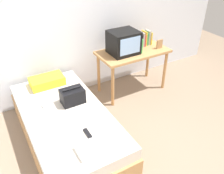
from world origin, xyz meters
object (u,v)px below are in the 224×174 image
object	(u,v)px
water_bottle	(141,46)
remote_silver	(44,106)
bed	(67,127)
book_row	(143,39)
desk	(133,56)
magazine	(70,133)
folded_towel	(90,149)
tv	(123,42)
handbag	(72,96)
picture_frame	(159,44)
pillow	(47,81)
remote_dark	(88,133)

from	to	relation	value
water_bottle	remote_silver	xyz separation A→B (m)	(-1.68, -0.24, -0.38)
bed	book_row	size ratio (longest dim) A/B	7.42
desk	water_bottle	distance (m)	0.25
remote_silver	magazine	bearing A→B (deg)	-80.46
remote_silver	folded_towel	world-z (taller)	folded_towel
tv	magazine	size ratio (longest dim) A/B	1.52
handbag	folded_towel	distance (m)	0.89
water_bottle	magazine	world-z (taller)	water_bottle
picture_frame	tv	bearing A→B (deg)	167.11
pillow	handbag	size ratio (longest dim) A/B	1.61
picture_frame	remote_silver	world-z (taller)	picture_frame
bed	handbag	bearing A→B (deg)	40.28
bed	magazine	bearing A→B (deg)	-102.72
tv	book_row	xyz separation A→B (m)	(0.47, 0.10, -0.07)
book_row	folded_towel	world-z (taller)	book_row
folded_towel	picture_frame	bearing A→B (deg)	33.15
desk	magazine	size ratio (longest dim) A/B	4.00
desk	picture_frame	distance (m)	0.48
bed	picture_frame	size ratio (longest dim) A/B	13.22
book_row	remote_silver	bearing A→B (deg)	-165.83
desk	book_row	world-z (taller)	book_row
magazine	bed	bearing A→B (deg)	77.28
remote_silver	remote_dark	bearing A→B (deg)	-69.37
desk	picture_frame	bearing A→B (deg)	-17.18
tv	book_row	world-z (taller)	tv
tv	pillow	size ratio (longest dim) A/B	0.91
magazine	desk	bearing A→B (deg)	33.39
magazine	pillow	bearing A→B (deg)	85.15
remote_dark	remote_silver	bearing A→B (deg)	110.63
picture_frame	handbag	distance (m)	1.74
book_row	remote_dark	bearing A→B (deg)	-143.14
tv	handbag	size ratio (longest dim) A/B	1.47
book_row	folded_towel	distance (m)	2.27
tv	book_row	distance (m)	0.48
folded_towel	remote_silver	bearing A→B (deg)	101.67
bed	picture_frame	bearing A→B (deg)	14.58
handbag	folded_towel	bearing A→B (deg)	-100.54
pillow	handbag	world-z (taller)	handbag
bed	book_row	bearing A→B (deg)	23.07
desk	picture_frame	size ratio (longest dim) A/B	7.67
water_bottle	folded_towel	world-z (taller)	water_bottle
book_row	pillow	xyz separation A→B (m)	(-1.70, 0.01, -0.32)
remote_silver	picture_frame	bearing A→B (deg)	6.55
tv	water_bottle	xyz separation A→B (m)	(0.24, -0.13, -0.07)
water_bottle	remote_dark	bearing A→B (deg)	-145.02
remote_silver	folded_towel	bearing A→B (deg)	-78.33
book_row	remote_dark	size ratio (longest dim) A/B	1.73
book_row	remote_dark	distance (m)	2.07
water_bottle	remote_dark	xyz separation A→B (m)	(-1.40, -0.98, -0.38)
picture_frame	remote_silver	size ratio (longest dim) A/B	1.05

